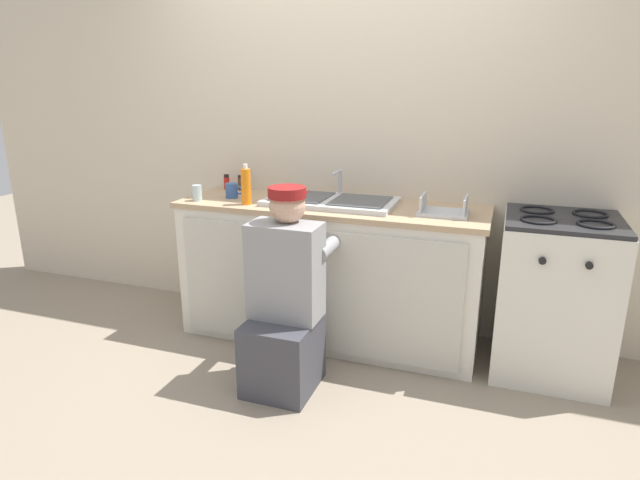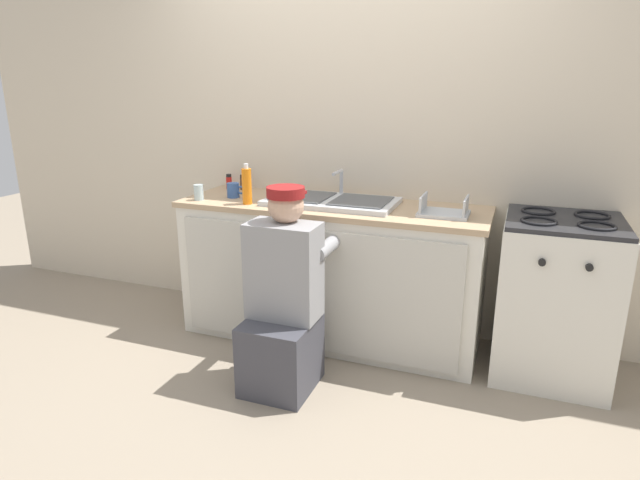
# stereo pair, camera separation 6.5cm
# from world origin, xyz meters

# --- Properties ---
(ground_plane) EXTENTS (12.00, 12.00, 0.00)m
(ground_plane) POSITION_xyz_m (0.00, 0.00, 0.00)
(ground_plane) COLOR gray
(back_wall) EXTENTS (6.00, 0.10, 2.50)m
(back_wall) POSITION_xyz_m (0.00, 0.65, 1.25)
(back_wall) COLOR beige
(back_wall) RESTS_ON ground_plane
(counter_cabinet) EXTENTS (1.88, 0.62, 0.86)m
(counter_cabinet) POSITION_xyz_m (0.00, 0.29, 0.43)
(counter_cabinet) COLOR silver
(counter_cabinet) RESTS_ON ground_plane
(countertop) EXTENTS (1.92, 0.62, 0.03)m
(countertop) POSITION_xyz_m (0.00, 0.30, 0.88)
(countertop) COLOR tan
(countertop) RESTS_ON counter_cabinet
(sink_double_basin) EXTENTS (0.80, 0.44, 0.19)m
(sink_double_basin) POSITION_xyz_m (0.00, 0.30, 0.91)
(sink_double_basin) COLOR silver
(sink_double_basin) RESTS_ON countertop
(stove_range) EXTENTS (0.61, 0.62, 0.93)m
(stove_range) POSITION_xyz_m (1.33, 0.30, 0.46)
(stove_range) COLOR silver
(stove_range) RESTS_ON ground_plane
(plumber_person) EXTENTS (0.42, 0.61, 1.10)m
(plumber_person) POSITION_xyz_m (-0.04, -0.35, 0.46)
(plumber_person) COLOR #3F3F47
(plumber_person) RESTS_ON ground_plane
(spice_bottle_red) EXTENTS (0.04, 0.04, 0.10)m
(spice_bottle_red) POSITION_xyz_m (-0.84, 0.50, 0.94)
(spice_bottle_red) COLOR red
(spice_bottle_red) RESTS_ON countertop
(soap_bottle_orange) EXTENTS (0.06, 0.06, 0.25)m
(soap_bottle_orange) POSITION_xyz_m (-0.49, 0.11, 1.01)
(soap_bottle_orange) COLOR orange
(soap_bottle_orange) RESTS_ON countertop
(spice_bottle_pepper) EXTENTS (0.04, 0.04, 0.10)m
(spice_bottle_pepper) POSITION_xyz_m (-0.73, 0.51, 0.94)
(spice_bottle_pepper) COLOR #513823
(spice_bottle_pepper) RESTS_ON countertop
(dish_rack_tray) EXTENTS (0.28, 0.22, 0.11)m
(dish_rack_tray) POSITION_xyz_m (0.69, 0.25, 0.92)
(dish_rack_tray) COLOR #B2B7BC
(dish_rack_tray) RESTS_ON countertop
(coffee_mug) EXTENTS (0.13, 0.08, 0.09)m
(coffee_mug) POSITION_xyz_m (-0.66, 0.25, 0.94)
(coffee_mug) COLOR #335699
(coffee_mug) RESTS_ON countertop
(water_glass) EXTENTS (0.06, 0.06, 0.10)m
(water_glass) POSITION_xyz_m (-0.83, 0.10, 0.94)
(water_glass) COLOR #ADC6CC
(water_glass) RESTS_ON countertop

